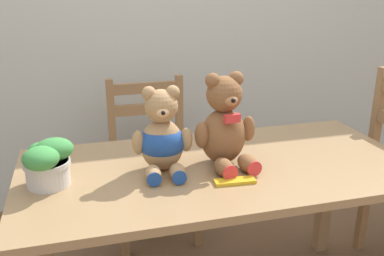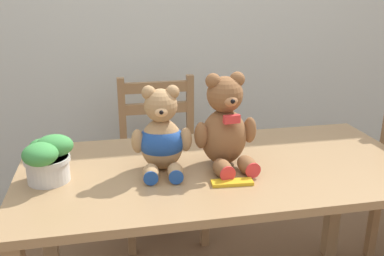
{
  "view_description": "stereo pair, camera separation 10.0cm",
  "coord_description": "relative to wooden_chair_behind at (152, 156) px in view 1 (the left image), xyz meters",
  "views": [
    {
      "loc": [
        -0.5,
        -1.03,
        1.35
      ],
      "look_at": [
        -0.1,
        0.39,
        0.85
      ],
      "focal_mm": 40.0,
      "sensor_mm": 36.0,
      "label": 1
    },
    {
      "loc": [
        -0.4,
        -1.05,
        1.35
      ],
      "look_at": [
        -0.1,
        0.39,
        0.85
      ],
      "focal_mm": 40.0,
      "sensor_mm": 36.0,
      "label": 2
    }
  ],
  "objects": [
    {
      "name": "dining_table",
      "position": [
        0.12,
        -0.78,
        0.17
      ],
      "size": [
        1.48,
        0.73,
        0.7
      ],
      "color": "#9E7A51",
      "rests_on": "ground_plane"
    },
    {
      "name": "potted_plant",
      "position": [
        -0.49,
        -0.79,
        0.35
      ],
      "size": [
        0.17,
        0.18,
        0.16
      ],
      "color": "beige",
      "rests_on": "dining_table"
    },
    {
      "name": "teddy_bear_left",
      "position": [
        -0.09,
        -0.76,
        0.39
      ],
      "size": [
        0.22,
        0.23,
        0.31
      ],
      "rotation": [
        0.0,
        0.0,
        3.04
      ],
      "color": "tan",
      "rests_on": "dining_table"
    },
    {
      "name": "teddy_bear_right",
      "position": [
        0.14,
        -0.77,
        0.41
      ],
      "size": [
        0.25,
        0.25,
        0.35
      ],
      "rotation": [
        0.0,
        0.0,
        3.25
      ],
      "color": "brown",
      "rests_on": "dining_table"
    },
    {
      "name": "chocolate_bar",
      "position": [
        0.12,
        -0.94,
        0.27
      ],
      "size": [
        0.14,
        0.06,
        0.01
      ],
      "primitive_type": "cube",
      "rotation": [
        0.0,
        0.0,
        -0.07
      ],
      "color": "gold",
      "rests_on": "dining_table"
    },
    {
      "name": "wooden_chair_behind",
      "position": [
        0.0,
        0.0,
        0.0
      ],
      "size": [
        0.43,
        0.44,
        0.85
      ],
      "rotation": [
        0.0,
        0.0,
        3.14
      ],
      "color": "#997047",
      "rests_on": "ground_plane"
    }
  ]
}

